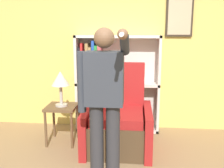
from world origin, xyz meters
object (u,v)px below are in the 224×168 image
(armchair, at_px, (118,122))
(bookcase, at_px, (107,85))
(person_standing, at_px, (104,98))
(side_table, at_px, (62,112))
(table_lamp, at_px, (60,80))

(armchair, bearing_deg, bookcase, 109.50)
(armchair, distance_m, person_standing, 1.04)
(side_table, bearing_deg, armchair, -4.75)
(person_standing, relative_size, table_lamp, 3.30)
(armchair, bearing_deg, table_lamp, 175.25)
(person_standing, xyz_separation_m, table_lamp, (-0.74, 0.92, -0.01))
(side_table, relative_size, table_lamp, 1.11)
(armchair, relative_size, side_table, 2.08)
(side_table, distance_m, table_lamp, 0.48)
(armchair, height_order, side_table, armchair)
(bookcase, xyz_separation_m, table_lamp, (-0.59, -0.60, 0.18))
(table_lamp, bearing_deg, side_table, 116.57)
(bookcase, distance_m, armchair, 0.81)
(bookcase, bearing_deg, armchair, -70.50)
(bookcase, bearing_deg, side_table, -134.66)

